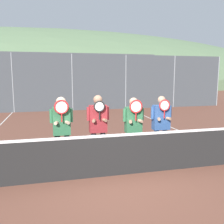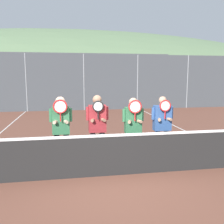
{
  "view_description": "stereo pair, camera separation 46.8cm",
  "coord_description": "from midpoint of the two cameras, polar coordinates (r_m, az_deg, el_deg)",
  "views": [
    {
      "loc": [
        -1.41,
        -5.16,
        2.24
      ],
      "look_at": [
        0.12,
        0.94,
        1.3
      ],
      "focal_mm": 40.0,
      "sensor_mm": 36.0,
      "label": 1
    },
    {
      "loc": [
        -0.95,
        -5.26,
        2.24
      ],
      "look_at": [
        0.12,
        0.94,
        1.3
      ],
      "focal_mm": 40.0,
      "sensor_mm": 36.0,
      "label": 2
    }
  ],
  "objects": [
    {
      "name": "ground_plane",
      "position": [
        5.79,
        2.85,
        -14.29
      ],
      "size": [
        120.0,
        120.0,
        0.0
      ],
      "primitive_type": "plane",
      "color": "brown"
    },
    {
      "name": "player_center_left",
      "position": [
        6.14,
        -1.18,
        -2.79
      ],
      "size": [
        0.56,
        0.34,
        1.76
      ],
      "color": "#56565B",
      "rests_on": "ground_plane"
    },
    {
      "name": "clubhouse_building",
      "position": [
        22.27,
        -11.02,
        7.62
      ],
      "size": [
        17.36,
        5.5,
        3.9
      ],
      "color": "tan",
      "rests_on": "ground_plane"
    },
    {
      "name": "player_center_right",
      "position": [
        6.26,
        6.99,
        -2.99
      ],
      "size": [
        0.54,
        0.34,
        1.69
      ],
      "color": "#232838",
      "rests_on": "ground_plane"
    },
    {
      "name": "player_leftmost",
      "position": [
        6.06,
        -9.43,
        -3.05
      ],
      "size": [
        0.54,
        0.34,
        1.74
      ],
      "color": "black",
      "rests_on": "ground_plane"
    },
    {
      "name": "fence_back",
      "position": [
        16.0,
        -5.59,
        6.76
      ],
      "size": [
        21.18,
        0.06,
        3.55
      ],
      "color": "gray",
      "rests_on": "ground_plane"
    },
    {
      "name": "hill_distant",
      "position": [
        62.31,
        -8.76,
        6.31
      ],
      "size": [
        120.91,
        67.17,
        23.51
      ],
      "color": "#5B7551",
      "rests_on": "ground_plane"
    },
    {
      "name": "tennis_net",
      "position": [
        5.62,
        2.89,
        -9.65
      ],
      "size": [
        9.78,
        0.09,
        1.05
      ],
      "color": "gray",
      "rests_on": "ground_plane"
    },
    {
      "name": "player_rightmost",
      "position": [
        6.63,
        13.39,
        -2.51
      ],
      "size": [
        0.58,
        0.34,
        1.7
      ],
      "color": "#56565B",
      "rests_on": "ground_plane"
    },
    {
      "name": "court_line_right_sideline",
      "position": [
        9.78,
        20.13,
        -5.28
      ],
      "size": [
        0.05,
        16.0,
        0.01
      ],
      "primitive_type": "cube",
      "color": "white",
      "rests_on": "ground_plane"
    },
    {
      "name": "car_center",
      "position": [
        18.56,
        4.28,
        4.4
      ],
      "size": [
        4.22,
        2.02,
        1.84
      ],
      "color": "#285638",
      "rests_on": "ground_plane"
    },
    {
      "name": "car_left_of_center",
      "position": [
        18.39,
        -10.48,
        4.3
      ],
      "size": [
        4.18,
        2.03,
        1.88
      ],
      "color": "#B2B7BC",
      "rests_on": "ground_plane"
    }
  ]
}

